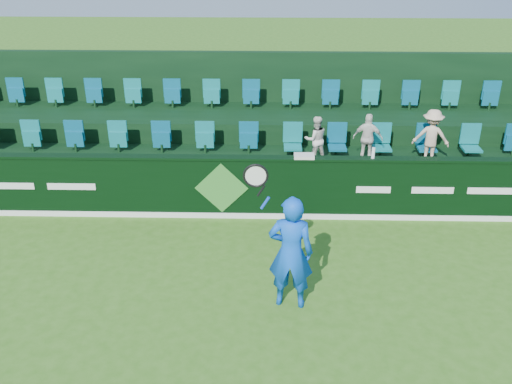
{
  "coord_description": "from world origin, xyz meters",
  "views": [
    {
      "loc": [
        0.96,
        -6.61,
        5.73
      ],
      "look_at": [
        0.73,
        2.8,
        1.15
      ],
      "focal_mm": 40.0,
      "sensor_mm": 36.0,
      "label": 1
    }
  ],
  "objects_px": {
    "tennis_player": "(290,252)",
    "spectator_right": "(431,137)",
    "drinks_bottle": "(373,153)",
    "towel": "(304,156)",
    "spectator_left": "(316,139)",
    "spectator_middle": "(368,138)"
  },
  "relations": [
    {
      "from": "spectator_middle",
      "to": "spectator_right",
      "type": "height_order",
      "value": "spectator_right"
    },
    {
      "from": "spectator_left",
      "to": "spectator_middle",
      "type": "bearing_deg",
      "value": 167.08
    },
    {
      "from": "spectator_left",
      "to": "spectator_middle",
      "type": "height_order",
      "value": "spectator_middle"
    },
    {
      "from": "tennis_player",
      "to": "spectator_right",
      "type": "distance_m",
      "value": 5.21
    },
    {
      "from": "spectator_middle",
      "to": "spectator_right",
      "type": "xyz_separation_m",
      "value": [
        1.37,
        0.0,
        0.05
      ]
    },
    {
      "from": "towel",
      "to": "drinks_bottle",
      "type": "distance_m",
      "value": 1.38
    },
    {
      "from": "spectator_right",
      "to": "tennis_player",
      "type": "bearing_deg",
      "value": 66.32
    },
    {
      "from": "spectator_middle",
      "to": "towel",
      "type": "distance_m",
      "value": 1.83
    },
    {
      "from": "towel",
      "to": "drinks_bottle",
      "type": "bearing_deg",
      "value": 0.0
    },
    {
      "from": "spectator_left",
      "to": "tennis_player",
      "type": "bearing_deg",
      "value": 67.88
    },
    {
      "from": "spectator_left",
      "to": "spectator_right",
      "type": "height_order",
      "value": "spectator_right"
    },
    {
      "from": "tennis_player",
      "to": "drinks_bottle",
      "type": "bearing_deg",
      "value": 60.0
    },
    {
      "from": "spectator_right",
      "to": "spectator_middle",
      "type": "bearing_deg",
      "value": 13.92
    },
    {
      "from": "towel",
      "to": "tennis_player",
      "type": "bearing_deg",
      "value": -96.76
    },
    {
      "from": "spectator_middle",
      "to": "spectator_right",
      "type": "bearing_deg",
      "value": -165.95
    },
    {
      "from": "tennis_player",
      "to": "spectator_right",
      "type": "bearing_deg",
      "value": 52.4
    },
    {
      "from": "tennis_player",
      "to": "spectator_right",
      "type": "height_order",
      "value": "tennis_player"
    },
    {
      "from": "spectator_left",
      "to": "drinks_bottle",
      "type": "distance_m",
      "value": 1.55
    },
    {
      "from": "drinks_bottle",
      "to": "towel",
      "type": "bearing_deg",
      "value": 180.0
    },
    {
      "from": "spectator_middle",
      "to": "towel",
      "type": "bearing_deg",
      "value": 51.79
    },
    {
      "from": "drinks_bottle",
      "to": "tennis_player",
      "type": "bearing_deg",
      "value": -120.0
    },
    {
      "from": "drinks_bottle",
      "to": "spectator_left",
      "type": "bearing_deg",
      "value": 133.52
    }
  ]
}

